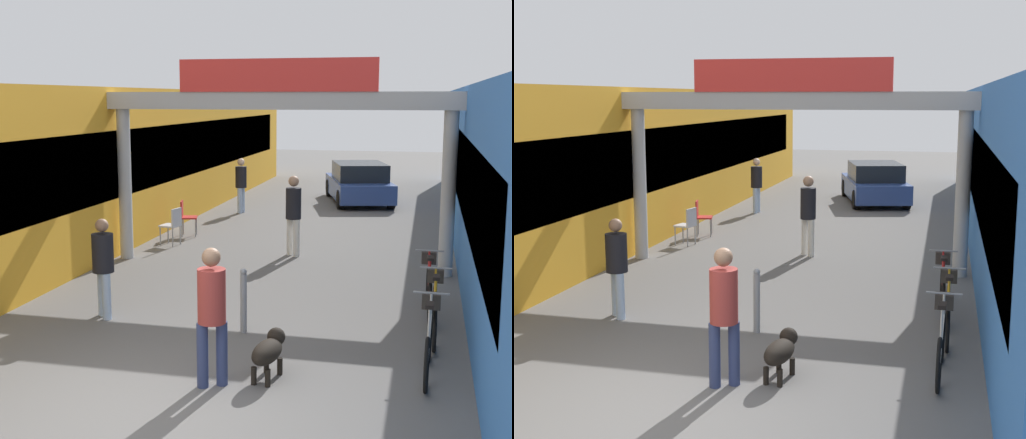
% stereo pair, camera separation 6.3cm
% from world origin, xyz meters
% --- Properties ---
extents(ground_plane, '(80.00, 80.00, 0.00)m').
position_xyz_m(ground_plane, '(0.00, 0.00, 0.00)').
color(ground_plane, '#605E5B').
extents(storefront_left, '(3.00, 26.00, 3.67)m').
position_xyz_m(storefront_left, '(-5.09, 11.00, 1.84)').
color(storefront_left, gold).
rests_on(storefront_left, ground_plane).
extents(arcade_sign_gateway, '(7.40, 0.47, 4.20)m').
position_xyz_m(arcade_sign_gateway, '(0.00, 7.20, 2.98)').
color(arcade_sign_gateway, '#B2B2B2').
rests_on(arcade_sign_gateway, ground_plane).
extents(pedestrian_with_dog, '(0.47, 0.47, 1.71)m').
position_xyz_m(pedestrian_with_dog, '(0.52, 0.98, 0.98)').
color(pedestrian_with_dog, navy).
rests_on(pedestrian_with_dog, ground_plane).
extents(pedestrian_companion, '(0.48, 0.48, 1.59)m').
position_xyz_m(pedestrian_companion, '(-1.95, 3.20, 0.90)').
color(pedestrian_companion, '#A5BFE0').
rests_on(pedestrian_companion, ground_plane).
extents(pedestrian_carrying_crate, '(0.48, 0.48, 1.77)m').
position_xyz_m(pedestrian_carrying_crate, '(0.13, 8.30, 1.02)').
color(pedestrian_carrying_crate, silver).
rests_on(pedestrian_carrying_crate, ground_plane).
extents(pedestrian_elderly_walking, '(0.37, 0.39, 1.65)m').
position_xyz_m(pedestrian_elderly_walking, '(-2.51, 13.77, 0.94)').
color(pedestrian_elderly_walking, '#A5BFE0').
rests_on(pedestrian_elderly_walking, ground_plane).
extents(dog_on_leash, '(0.41, 0.80, 0.57)m').
position_xyz_m(dog_on_leash, '(1.12, 1.39, 0.36)').
color(dog_on_leash, black).
rests_on(dog_on_leash, ground_plane).
extents(bicycle_silver_nearest, '(0.46, 1.69, 0.98)m').
position_xyz_m(bicycle_silver_nearest, '(3.05, 2.02, 0.44)').
color(bicycle_silver_nearest, black).
rests_on(bicycle_silver_nearest, ground_plane).
extents(bicycle_orange_second, '(0.46, 1.69, 0.98)m').
position_xyz_m(bicycle_orange_second, '(3.13, 3.45, 0.44)').
color(bicycle_orange_second, black).
rests_on(bicycle_orange_second, ground_plane).
extents(bicycle_red_third, '(0.46, 1.69, 0.98)m').
position_xyz_m(bicycle_red_third, '(3.04, 4.68, 0.44)').
color(bicycle_red_third, black).
rests_on(bicycle_red_third, ground_plane).
extents(bollard_post_metal, '(0.10, 0.10, 0.97)m').
position_xyz_m(bollard_post_metal, '(0.38, 3.00, 0.50)').
color(bollard_post_metal, gray).
rests_on(bollard_post_metal, ground_plane).
extents(cafe_chair_aluminium_nearer, '(0.47, 0.47, 0.89)m').
position_xyz_m(cafe_chair_aluminium_nearer, '(-2.83, 8.72, 0.54)').
color(cafe_chair_aluminium_nearer, gray).
rests_on(cafe_chair_aluminium_nearer, ground_plane).
extents(cafe_chair_red_farther, '(0.49, 0.49, 0.89)m').
position_xyz_m(cafe_chair_red_farther, '(-2.93, 9.92, 0.54)').
color(cafe_chair_red_farther, gray).
rests_on(cafe_chair_red_farther, ground_plane).
extents(parked_car_blue, '(2.70, 4.31, 1.33)m').
position_xyz_m(parked_car_blue, '(0.74, 16.78, 0.64)').
color(parked_car_blue, '#2D478C').
rests_on(parked_car_blue, ground_plane).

